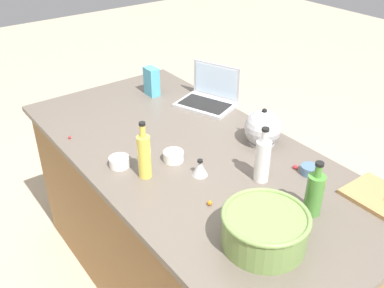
{
  "coord_description": "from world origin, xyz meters",
  "views": [
    {
      "loc": [
        -1.4,
        1.04,
        2.0
      ],
      "look_at": [
        0.0,
        0.0,
        0.95
      ],
      "focal_mm": 40.85,
      "sensor_mm": 36.0,
      "label": 1
    }
  ],
  "objects": [
    {
      "name": "candy_bag",
      "position": [
        0.67,
        -0.2,
        0.99
      ],
      "size": [
        0.09,
        0.06,
        0.17
      ],
      "primitive_type": "cube",
      "color": "#4CA5CC",
      "rests_on": "island_counter"
    },
    {
      "name": "ground_plane",
      "position": [
        0.0,
        0.0,
        0.0
      ],
      "size": [
        12.0,
        12.0,
        0.0
      ],
      "primitive_type": "plane",
      "color": "#B7A88E"
    },
    {
      "name": "kettle",
      "position": [
        -0.13,
        -0.33,
        0.98
      ],
      "size": [
        0.21,
        0.18,
        0.2
      ],
      "color": "#ADADB2",
      "rests_on": "island_counter"
    },
    {
      "name": "candy_2",
      "position": [
        -0.38,
        -0.29,
        0.91
      ],
      "size": [
        0.02,
        0.02,
        0.02
      ],
      "primitive_type": "sphere",
      "color": "red",
      "rests_on": "island_counter"
    },
    {
      "name": "mixing_bowl_large",
      "position": [
        -0.63,
        0.16,
        0.97
      ],
      "size": [
        0.31,
        0.31,
        0.14
      ],
      "color": "#72934C",
      "rests_on": "island_counter"
    },
    {
      "name": "bottle_oil",
      "position": [
        -0.03,
        0.27,
        1.01
      ],
      "size": [
        0.06,
        0.06,
        0.26
      ],
      "color": "#DBC64C",
      "rests_on": "island_counter"
    },
    {
      "name": "candy_1",
      "position": [
        0.47,
        0.41,
        0.91
      ],
      "size": [
        0.01,
        0.01,
        0.01
      ],
      "primitive_type": "sphere",
      "color": "red",
      "rests_on": "island_counter"
    },
    {
      "name": "island_counter",
      "position": [
        0.0,
        0.0,
        0.45
      ],
      "size": [
        1.96,
        0.97,
        0.9
      ],
      "color": "olive",
      "rests_on": "ground"
    },
    {
      "name": "bottle_olive",
      "position": [
        -0.62,
        -0.11,
        0.99
      ],
      "size": [
        0.07,
        0.07,
        0.23
      ],
      "color": "#4C8C38",
      "rests_on": "island_counter"
    },
    {
      "name": "candy_0",
      "position": [
        -0.43,
        0.11,
        0.91
      ],
      "size": [
        0.02,
        0.02,
        0.02
      ],
      "primitive_type": "sphere",
      "color": "#CC3399",
      "rests_on": "island_counter"
    },
    {
      "name": "ramekin_medium",
      "position": [
        -0.0,
        0.11,
        0.92
      ],
      "size": [
        0.09,
        0.09,
        0.05
      ],
      "primitive_type": "cylinder",
      "color": "white",
      "rests_on": "island_counter"
    },
    {
      "name": "kitchen_timer",
      "position": [
        -0.16,
        0.08,
        0.94
      ],
      "size": [
        0.07,
        0.07,
        0.08
      ],
      "color": "#B2B2B7",
      "rests_on": "island_counter"
    },
    {
      "name": "bottle_vinegar",
      "position": [
        -0.35,
        -0.11,
        1.0
      ],
      "size": [
        0.06,
        0.06,
        0.25
      ],
      "color": "white",
      "rests_on": "island_counter"
    },
    {
      "name": "candy_3",
      "position": [
        -0.35,
        0.17,
        0.91
      ],
      "size": [
        0.02,
        0.02,
        0.02
      ],
      "primitive_type": "sphere",
      "color": "orange",
      "rests_on": "island_counter"
    },
    {
      "name": "ramekin_wide",
      "position": [
        -0.44,
        -0.31,
        0.92
      ],
      "size": [
        0.08,
        0.08,
        0.04
      ],
      "primitive_type": "cylinder",
      "color": "slate",
      "rests_on": "island_counter"
    },
    {
      "name": "ramekin_small",
      "position": [
        0.11,
        0.33,
        0.92
      ],
      "size": [
        0.09,
        0.09,
        0.05
      ],
      "primitive_type": "cylinder",
      "color": "white",
      "rests_on": "island_counter"
    },
    {
      "name": "laptop",
      "position": [
        0.37,
        -0.4,
        0.95
      ],
      "size": [
        0.37,
        0.32,
        0.22
      ],
      "color": "#B7B7BC",
      "rests_on": "island_counter"
    }
  ]
}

